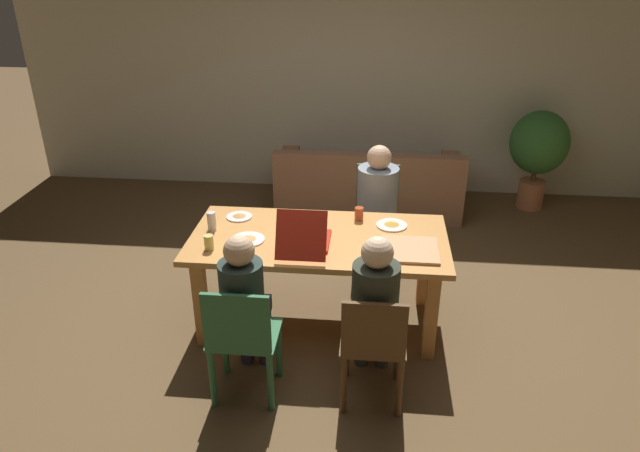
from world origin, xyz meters
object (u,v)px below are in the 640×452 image
object	(u,v)px
chair_0	(373,345)
chair_2	(242,339)
pizza_box_0	(410,250)
plate_1	(248,239)
chair_1	(376,216)
plate_0	(392,225)
drinking_glass_0	(209,242)
drinking_glass_2	(212,221)
person_0	(375,303)
person_2	(245,300)
person_1	(377,202)
couch	(368,187)
plate_2	(239,216)
drinking_glass_1	(359,214)
potted_plant	(539,147)
pizza_box_1	(305,239)
dining_table	(319,250)

from	to	relation	value
chair_0	chair_2	bearing A→B (deg)	-177.46
pizza_box_0	plate_1	world-z (taller)	plate_1
chair_1	plate_0	distance (m)	0.77
drinking_glass_0	drinking_glass_2	world-z (taller)	drinking_glass_2
person_0	pizza_box_0	size ratio (longest dim) A/B	2.97
chair_1	person_2	size ratio (longest dim) A/B	0.83
person_1	couch	xyz separation A→B (m)	(-0.09, 1.40, -0.43)
person_0	plate_2	size ratio (longest dim) A/B	5.80
plate_1	drinking_glass_1	distance (m)	0.92
potted_plant	plate_2	bearing A→B (deg)	-142.25
pizza_box_1	plate_2	size ratio (longest dim) A/B	2.52
chair_0	chair_1	distance (m)	1.84
chair_0	person_2	bearing A→B (deg)	172.60
chair_1	person_2	bearing A→B (deg)	-115.67
person_0	person_1	bearing A→B (deg)	90.00
plate_0	drinking_glass_1	xyz separation A→B (m)	(-0.26, 0.09, 0.04)
potted_plant	person_1	bearing A→B (deg)	-136.36
chair_1	potted_plant	size ratio (longest dim) A/B	0.86
dining_table	person_2	world-z (taller)	person_2
couch	potted_plant	bearing A→B (deg)	8.75
chair_1	drinking_glass_2	size ratio (longest dim) A/B	6.64
plate_0	drinking_glass_0	size ratio (longest dim) A/B	2.14
chair_0	potted_plant	size ratio (longest dim) A/B	0.76
person_2	person_1	bearing A→B (deg)	62.33
plate_0	plate_2	world-z (taller)	same
person_2	drinking_glass_2	xyz separation A→B (m)	(-0.43, 0.81, 0.16)
chair_1	drinking_glass_2	distance (m)	1.59
plate_2	person_1	bearing A→B (deg)	25.96
pizza_box_0	couch	xyz separation A→B (m)	(-0.33, 2.37, -0.50)
chair_1	drinking_glass_2	xyz separation A→B (m)	(-1.26, -0.92, 0.32)
person_2	chair_0	bearing A→B (deg)	-7.40
chair_2	plate_2	world-z (taller)	chair_2
pizza_box_1	pizza_box_0	bearing A→B (deg)	-1.50
chair_0	potted_plant	bearing A→B (deg)	62.40
chair_1	chair_0	bearing A→B (deg)	-90.00
plate_1	plate_2	xyz separation A→B (m)	(-0.15, 0.39, 0.00)
person_1	pizza_box_1	world-z (taller)	person_1
chair_0	plate_0	world-z (taller)	chair_0
person_2	couch	size ratio (longest dim) A/B	0.58
dining_table	drinking_glass_2	distance (m)	0.85
pizza_box_1	couch	world-z (taller)	pizza_box_1
person_2	drinking_glass_0	world-z (taller)	person_2
person_0	pizza_box_1	world-z (taller)	person_0
person_1	drinking_glass_1	size ratio (longest dim) A/B	11.56
chair_0	pizza_box_1	world-z (taller)	pizza_box_1
person_1	chair_1	bearing A→B (deg)	90.00
pizza_box_0	plate_0	xyz separation A→B (m)	(-0.12, 0.40, -0.00)
pizza_box_1	plate_2	bearing A→B (deg)	144.30
person_2	plate_2	world-z (taller)	person_2
dining_table	plate_0	distance (m)	0.61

